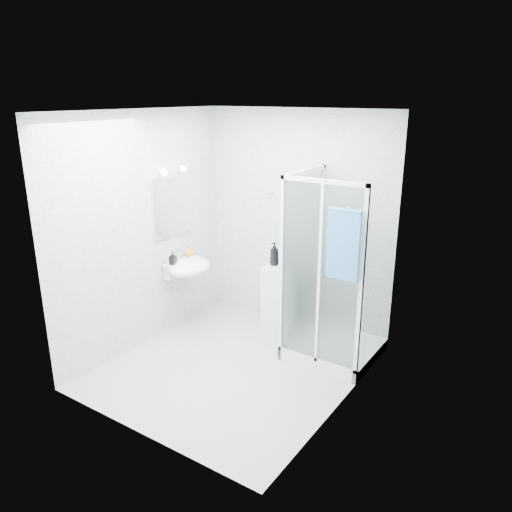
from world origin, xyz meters
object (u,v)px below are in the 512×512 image
Objects in this scene: storage_cabinet at (279,298)px; soap_dispenser_orange at (190,251)px; shower_enclosure at (325,318)px; wall_basin at (188,267)px; shampoo_bottle_a at (274,254)px; soap_dispenser_black at (173,258)px; hand_towel at (343,243)px; shampoo_bottle_b at (286,258)px.

soap_dispenser_orange is (-0.99, -0.45, 0.53)m from storage_cabinet.
shower_enclosure reaches higher than wall_basin.
wall_basin is 2.01× the size of shampoo_bottle_a.
shower_enclosure reaches higher than shampoo_bottle_a.
soap_dispenser_black is (-0.07, -0.17, 0.14)m from wall_basin.
soap_dispenser_orange reaches higher than wall_basin.
shampoo_bottle_b is (-1.01, 0.71, -0.53)m from hand_towel.
soap_dispenser_black is at bearing -88.09° from soap_dispenser_orange.
soap_dispenser_black is (-1.05, -0.79, 0.02)m from shampoo_bottle_b.
storage_cabinet is at bearing 24.26° from soap_dispenser_orange.
shampoo_bottle_b is (0.15, 0.03, -0.03)m from shampoo_bottle_a.
hand_towel is at bearing -50.37° from shower_enclosure.
storage_cabinet is at bearing 33.03° from wall_basin.
storage_cabinet is 3.69× the size of shampoo_bottle_b.
hand_towel is 4.37× the size of soap_dispenser_black.
storage_cabinet is 2.90× the size of shampoo_bottle_a.
storage_cabinet is (-0.75, 0.27, -0.04)m from shower_enclosure.
shampoo_bottle_a is (-0.08, 0.00, 0.54)m from storage_cabinet.
storage_cabinet is 0.52m from shampoo_bottle_b.
soap_dispenser_orange is at bearing -155.56° from shampoo_bottle_b.
wall_basin is 1.17m from shampoo_bottle_b.
wall_basin is 0.69× the size of storage_cabinet.
storage_cabinet is (0.91, 0.59, -0.39)m from wall_basin.
hand_towel is 2.12m from soap_dispenser_black.
hand_towel is at bearing -30.46° from shampoo_bottle_a.
shower_enclosure is 0.88m from shampoo_bottle_b.
soap_dispenser_black reaches higher than storage_cabinet.
hand_towel is 1.43m from shampoo_bottle_a.
shower_enclosure is 1.86m from soap_dispenser_black.
soap_dispenser_orange is (-0.08, 0.14, 0.14)m from wall_basin.
wall_basin is at bearing -169.19° from shower_enclosure.
shower_enclosure is 7.16× the size of shampoo_bottle_a.
wall_basin is at bearing 177.55° from hand_towel.
shampoo_bottle_b is at bearing 155.35° from shower_enclosure.
shower_enclosure is 2.47× the size of storage_cabinet.
soap_dispenser_orange is at bearing -159.20° from storage_cabinet.
soap_dispenser_orange is 0.98× the size of soap_dispenser_black.
shower_enclosure is at bearing -23.67° from storage_cabinet.
wall_basin is (-1.66, -0.32, 0.35)m from shower_enclosure.
shampoo_bottle_b is 1.44× the size of soap_dispenser_orange.
shower_enclosure is at bearing 129.63° from hand_towel.
shampoo_bottle_b is at bearing 23.52° from storage_cabinet.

